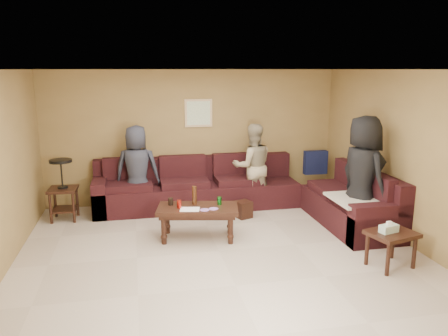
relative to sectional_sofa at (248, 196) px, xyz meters
name	(u,v)px	position (x,y,z in m)	size (l,w,h in m)	color
room	(219,134)	(-0.81, -1.52, 1.34)	(5.60, 5.50, 2.50)	beige
sectional_sofa	(248,196)	(0.00, 0.00, 0.00)	(4.65, 2.90, 0.97)	black
coffee_table	(198,212)	(-1.03, -0.98, 0.10)	(1.29, 0.82, 0.78)	black
end_table_left	(63,189)	(-3.13, 0.31, 0.22)	(0.48, 0.48, 1.04)	black
side_table_right	(391,237)	(1.25, -2.45, 0.08)	(0.67, 0.60, 0.62)	black
waste_bin	(243,209)	(-0.13, -0.20, -0.18)	(0.24, 0.24, 0.29)	black
wall_art	(198,113)	(-0.71, 0.96, 1.37)	(0.52, 0.04, 0.52)	#D1B182
person_left	(137,170)	(-1.88, 0.46, 0.46)	(0.77, 0.50, 1.57)	#292C39
person_middle	(253,166)	(0.18, 0.34, 0.45)	(0.75, 0.59, 1.55)	tan
person_right	(363,176)	(1.47, -1.27, 0.59)	(0.90, 0.58, 1.84)	black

